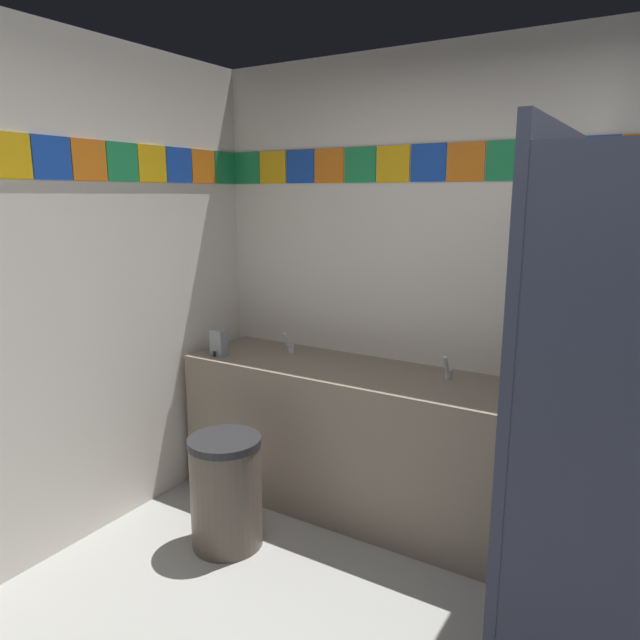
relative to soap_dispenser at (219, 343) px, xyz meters
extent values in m
cube|color=silver|center=(1.74, 0.51, 0.37)|extent=(3.93, 0.08, 2.58)
cube|color=#1E8C4C|center=(-0.12, 0.47, 1.05)|extent=(0.20, 0.01, 0.20)
cube|color=yellow|center=(0.09, 0.47, 1.05)|extent=(0.20, 0.01, 0.20)
cube|color=#1947B7|center=(0.29, 0.47, 1.05)|extent=(0.20, 0.01, 0.20)
cube|color=orange|center=(0.50, 0.47, 1.05)|extent=(0.20, 0.01, 0.20)
cube|color=#1E8C4C|center=(0.71, 0.47, 1.05)|extent=(0.20, 0.01, 0.20)
cube|color=yellow|center=(0.91, 0.47, 1.05)|extent=(0.20, 0.01, 0.20)
cube|color=#1947B7|center=(1.12, 0.47, 1.05)|extent=(0.20, 0.01, 0.20)
cube|color=orange|center=(1.33, 0.47, 1.05)|extent=(0.20, 0.01, 0.20)
cube|color=#1E8C4C|center=(1.53, 0.47, 1.05)|extent=(0.20, 0.01, 0.20)
cube|color=yellow|center=(1.74, 0.47, 1.05)|extent=(0.20, 0.01, 0.20)
cube|color=#1947B7|center=(1.95, 0.47, 1.05)|extent=(0.20, 0.01, 0.20)
cube|color=yellow|center=(-0.22, -1.07, 1.05)|extent=(0.01, 0.20, 0.20)
cube|color=#1947B7|center=(-0.22, -0.86, 1.05)|extent=(0.01, 0.20, 0.20)
cube|color=orange|center=(-0.22, -0.66, 1.05)|extent=(0.01, 0.20, 0.20)
cube|color=#1E8C4C|center=(-0.22, -0.45, 1.05)|extent=(0.01, 0.20, 0.20)
cube|color=yellow|center=(-0.22, -0.25, 1.05)|extent=(0.01, 0.20, 0.20)
cube|color=#1947B7|center=(-0.22, -0.04, 1.05)|extent=(0.01, 0.20, 0.20)
cube|color=orange|center=(-0.22, 0.16, 1.05)|extent=(0.01, 0.20, 0.20)
cube|color=#1E8C4C|center=(-0.22, 0.37, 1.05)|extent=(0.01, 0.20, 0.20)
cube|color=gray|center=(0.84, 0.18, -0.50)|extent=(2.04, 0.59, 0.84)
cube|color=gray|center=(0.84, 0.46, -0.12)|extent=(2.04, 0.03, 0.08)
cylinder|color=silver|center=(0.33, 0.15, -0.13)|extent=(0.34, 0.34, 0.10)
cylinder|color=silver|center=(1.35, 0.15, -0.13)|extent=(0.34, 0.34, 0.10)
cylinder|color=silver|center=(0.33, 0.29, -0.05)|extent=(0.04, 0.04, 0.05)
cylinder|color=silver|center=(0.33, 0.24, 0.02)|extent=(0.02, 0.06, 0.09)
cylinder|color=silver|center=(1.35, 0.29, -0.05)|extent=(0.04, 0.04, 0.05)
cylinder|color=silver|center=(1.35, 0.24, 0.02)|extent=(0.02, 0.06, 0.09)
cube|color=gray|center=(0.00, 0.00, 0.00)|extent=(0.09, 0.07, 0.16)
cylinder|color=black|center=(0.00, -0.04, -0.06)|extent=(0.02, 0.02, 0.03)
cube|color=#33384C|center=(1.97, -0.29, 0.09)|extent=(0.04, 1.53, 2.01)
cylinder|color=silver|center=(1.99, -1.04, 0.19)|extent=(0.02, 0.02, 0.10)
cylinder|color=brown|center=(0.46, -0.50, -0.64)|extent=(0.37, 0.37, 0.55)
cylinder|color=#262628|center=(0.46, -0.50, -0.35)|extent=(0.38, 0.38, 0.04)
camera|label=1|loc=(2.34, -2.63, 0.88)|focal=33.05mm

